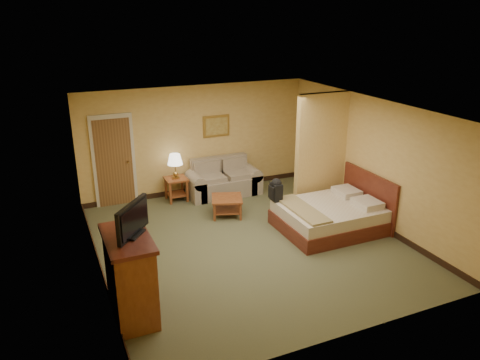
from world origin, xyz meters
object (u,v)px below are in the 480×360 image
loveseat (223,183)px  coffee_table (227,203)px  bed (332,215)px  dresser (130,276)px

loveseat → coffee_table: bearing=-108.2°
loveseat → bed: (1.31, -2.67, 0.01)m
dresser → coffee_table: bearing=46.3°
coffee_table → loveseat: bearing=71.8°
loveseat → bed: bed is taller
dresser → bed: dresser is taller
bed → loveseat: bearing=116.0°
coffee_table → bed: size_ratio=0.42×
bed → coffee_table: bearing=139.2°
loveseat → dresser: dresser is taller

